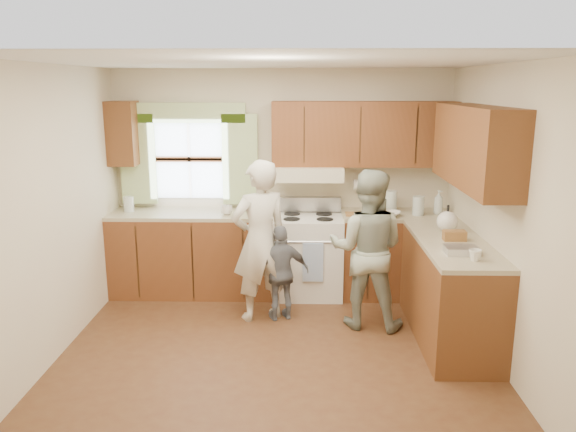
{
  "coord_description": "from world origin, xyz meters",
  "views": [
    {
      "loc": [
        0.21,
        -4.61,
        2.33
      ],
      "look_at": [
        0.1,
        0.4,
        1.15
      ],
      "focal_mm": 35.0,
      "sensor_mm": 36.0,
      "label": 1
    }
  ],
  "objects_px": {
    "stove": "(308,254)",
    "woman_right": "(367,249)",
    "child": "(282,273)",
    "woman_left": "(260,241)"
  },
  "relations": [
    {
      "from": "stove",
      "to": "woman_right",
      "type": "bearing_deg",
      "value": -56.41
    },
    {
      "from": "child",
      "to": "woman_right",
      "type": "bearing_deg",
      "value": 152.83
    },
    {
      "from": "stove",
      "to": "woman_left",
      "type": "relative_size",
      "value": 0.66
    },
    {
      "from": "stove",
      "to": "child",
      "type": "distance_m",
      "value": 0.76
    },
    {
      "from": "woman_right",
      "to": "child",
      "type": "relative_size",
      "value": 1.6
    },
    {
      "from": "woman_left",
      "to": "child",
      "type": "xyz_separation_m",
      "value": [
        0.22,
        -0.02,
        -0.33
      ]
    },
    {
      "from": "stove",
      "to": "woman_right",
      "type": "height_order",
      "value": "woman_right"
    },
    {
      "from": "woman_left",
      "to": "child",
      "type": "relative_size",
      "value": 1.67
    },
    {
      "from": "woman_left",
      "to": "woman_right",
      "type": "bearing_deg",
      "value": 144.52
    },
    {
      "from": "woman_left",
      "to": "woman_right",
      "type": "height_order",
      "value": "woman_left"
    }
  ]
}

